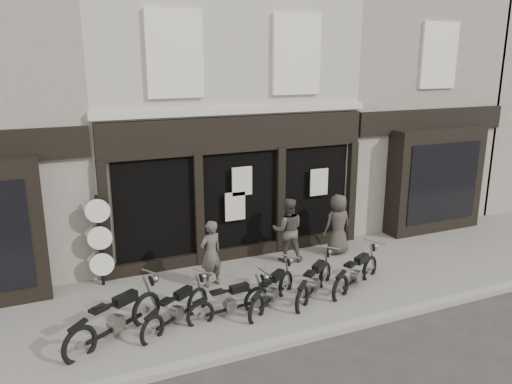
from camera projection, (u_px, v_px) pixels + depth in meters
name	position (u px, v px, depth m)	size (l,w,h in m)	color
ground_plane	(291.00, 308.00, 10.94)	(90.00, 90.00, 0.00)	#2D2B28
pavement	(273.00, 289.00, 11.72)	(30.00, 4.20, 0.12)	slate
kerb	(320.00, 333.00, 9.81)	(30.00, 0.25, 0.13)	gray
central_building	(202.00, 100.00, 15.16)	(7.30, 6.22, 8.34)	#B1AC97
neighbour_right	(375.00, 96.00, 17.59)	(5.60, 6.73, 8.34)	gray
motorcycle_0	(116.00, 322.00, 9.49)	(2.09, 1.47, 1.11)	black
motorcycle_1	(177.00, 312.00, 9.99)	(1.75, 1.34, 0.96)	black
motorcycle_2	(230.00, 304.00, 10.34)	(1.92, 0.52, 0.92)	black
motorcycle_3	(272.00, 293.00, 10.78)	(1.71, 1.41, 0.96)	black
motorcycle_4	(314.00, 284.00, 11.22)	(1.74, 1.48, 0.99)	black
motorcycle_5	(356.00, 275.00, 11.65)	(1.92, 1.21, 1.00)	black
man_left	(211.00, 254.00, 11.57)	(0.58, 0.38, 1.60)	#47413A
man_centre	(288.00, 230.00, 13.04)	(0.83, 0.64, 1.70)	#454038
man_right	(338.00, 224.00, 13.53)	(0.81, 0.53, 1.67)	#38322E
advert_sign_post	(100.00, 245.00, 11.53)	(0.56, 0.36, 2.31)	black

